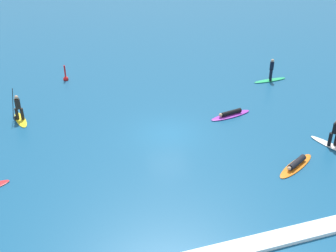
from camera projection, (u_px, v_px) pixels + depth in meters
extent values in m
plane|color=navy|center=(168.00, 133.00, 25.72)|extent=(120.00, 120.00, 0.00)
ellipsoid|color=white|center=(332.00, 146.00, 24.21)|extent=(1.43, 3.00, 0.09)
cylinder|color=black|center=(336.00, 139.00, 24.00)|extent=(0.27, 0.27, 0.84)
cylinder|color=black|center=(330.00, 139.00, 23.98)|extent=(0.27, 0.27, 0.84)
cylinder|color=black|center=(336.00, 128.00, 23.64)|extent=(0.42, 0.42, 0.62)
ellipsoid|color=purple|center=(231.00, 115.00, 27.84)|extent=(3.27, 1.38, 0.11)
cylinder|color=black|center=(231.00, 112.00, 27.76)|extent=(1.60, 0.62, 0.30)
sphere|color=tan|center=(221.00, 115.00, 27.35)|extent=(0.30, 0.30, 0.25)
ellipsoid|color=#23B266|center=(270.00, 80.00, 33.61)|extent=(3.05, 0.79, 0.11)
cylinder|color=black|center=(271.00, 74.00, 33.57)|extent=(0.22, 0.22, 0.85)
cylinder|color=black|center=(271.00, 76.00, 33.19)|extent=(0.22, 0.22, 0.85)
cylinder|color=black|center=(272.00, 66.00, 33.02)|extent=(0.34, 0.34, 0.68)
sphere|color=tan|center=(273.00, 61.00, 32.80)|extent=(0.26, 0.26, 0.25)
ellipsoid|color=yellow|center=(21.00, 120.00, 27.28)|extent=(1.13, 2.62, 0.07)
cylinder|color=black|center=(22.00, 114.00, 27.07)|extent=(0.25, 0.25, 0.80)
cylinder|color=black|center=(17.00, 114.00, 27.08)|extent=(0.25, 0.25, 0.80)
cylinder|color=black|center=(18.00, 104.00, 26.72)|extent=(0.42, 0.42, 0.69)
sphere|color=tan|center=(16.00, 97.00, 26.50)|extent=(0.30, 0.30, 0.25)
cylinder|color=black|center=(13.00, 104.00, 26.73)|extent=(0.36, 0.12, 2.21)
cube|color=black|center=(16.00, 118.00, 27.23)|extent=(0.21, 0.10, 0.32)
ellipsoid|color=orange|center=(296.00, 166.00, 22.33)|extent=(3.20, 2.20, 0.08)
cylinder|color=black|center=(297.00, 162.00, 22.27)|extent=(1.48, 1.02, 0.33)
sphere|color=tan|center=(289.00, 168.00, 21.70)|extent=(0.29, 0.29, 0.21)
sphere|color=red|center=(66.00, 79.00, 33.70)|extent=(0.43, 0.43, 0.43)
cylinder|color=red|center=(65.00, 73.00, 33.45)|extent=(0.13, 0.13, 1.29)
cube|color=white|center=(244.00, 247.00, 16.86)|extent=(15.16, 0.90, 0.18)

